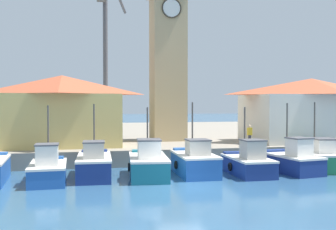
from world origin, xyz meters
TOP-DOWN VIEW (x-y plane):
  - ground_plane at (0.00, 0.00)m, footprint 300.00×300.00m
  - quay_wharf at (0.00, 26.52)m, footprint 120.00×40.00m
  - fishing_boat_left_inner at (-7.00, 2.38)m, footprint 2.14×4.19m
  - fishing_boat_mid_left at (-4.48, 3.33)m, footprint 2.15×4.91m
  - fishing_boat_center at (-1.36, 2.74)m, footprint 2.59×4.96m
  - fishing_boat_mid_right at (1.54, 2.93)m, footprint 2.30×4.46m
  - fishing_boat_right_inner at (4.74, 2.27)m, footprint 2.18×4.21m
  - fishing_boat_right_outer at (7.77, 2.41)m, footprint 2.61×4.32m
  - fishing_boat_far_right at (10.23, 3.40)m, footprint 2.95×5.30m
  - clock_tower at (2.12, 13.61)m, footprint 3.34×3.34m
  - warehouse_left at (-6.71, 11.16)m, footprint 9.09×6.70m
  - warehouse_right at (13.95, 10.24)m, footprint 11.22×6.63m
  - port_crane_near at (-2.52, 26.84)m, footprint 4.23×8.79m
  - dock_worker_near_tower at (7.04, 7.31)m, footprint 0.34×0.22m

SIDE VIEW (x-z plane):
  - ground_plane at x=0.00m, z-range 0.00..0.00m
  - quay_wharf at x=0.00m, z-range 0.00..1.15m
  - fishing_boat_left_inner at x=-7.00m, z-range -1.40..2.84m
  - fishing_boat_right_inner at x=4.74m, z-range -1.33..2.80m
  - fishing_boat_far_right at x=10.23m, z-range -1.48..2.96m
  - fishing_boat_right_outer at x=7.77m, z-range -1.43..2.95m
  - fishing_boat_mid_left at x=-4.48m, z-range -1.38..2.94m
  - fishing_boat_center at x=-1.36m, z-range -1.27..2.86m
  - fishing_boat_mid_right at x=1.54m, z-range -1.41..3.01m
  - dock_worker_near_tower at x=7.04m, z-range 1.18..2.80m
  - warehouse_right at x=13.95m, z-range 1.20..6.55m
  - warehouse_left at x=-6.71m, z-range 1.21..6.58m
  - port_crane_near at x=-2.52m, z-range -1.43..18.30m
  - clock_tower at x=2.12m, z-range 0.79..17.85m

